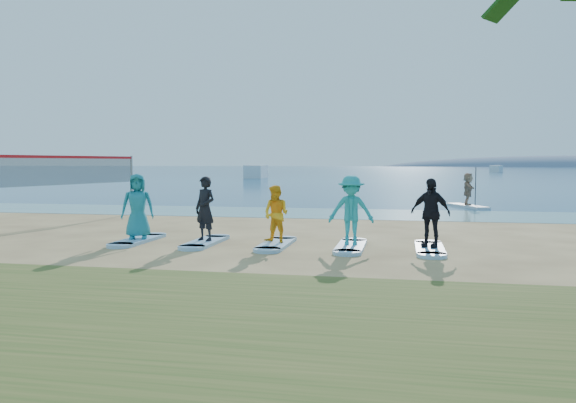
% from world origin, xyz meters
% --- Properties ---
extents(ground, '(600.00, 600.00, 0.00)m').
position_xyz_m(ground, '(0.00, 0.00, 0.00)').
color(ground, tan).
rests_on(ground, ground).
extents(shallow_water, '(600.00, 600.00, 0.00)m').
position_xyz_m(shallow_water, '(0.00, 10.50, 0.01)').
color(shallow_water, teal).
rests_on(shallow_water, ground).
extents(ocean, '(600.00, 600.00, 0.00)m').
position_xyz_m(ocean, '(0.00, 160.00, 0.01)').
color(ocean, navy).
rests_on(ocean, ground).
extents(volleyball_net, '(2.01, 8.88, 2.50)m').
position_xyz_m(volleyball_net, '(-9.21, 4.10, 1.90)').
color(volleyball_net, gray).
rests_on(volleyball_net, ground).
extents(paddleboard, '(1.83, 3.03, 0.12)m').
position_xyz_m(paddleboard, '(6.32, 15.13, 0.06)').
color(paddleboard, silver).
rests_on(paddleboard, ground).
extents(paddleboarder, '(0.52, 1.49, 1.59)m').
position_xyz_m(paddleboarder, '(6.32, 15.13, 0.91)').
color(paddleboarder, tan).
rests_on(paddleboarder, paddleboard).
extents(boat_offshore_a, '(3.47, 9.04, 1.81)m').
position_xyz_m(boat_offshore_a, '(-17.39, 64.33, 0.00)').
color(boat_offshore_a, silver).
rests_on(boat_offshore_a, ground).
extents(boat_offshore_b, '(3.74, 6.38, 1.53)m').
position_xyz_m(boat_offshore_b, '(23.90, 119.06, 0.00)').
color(boat_offshore_b, silver).
rests_on(boat_offshore_b, ground).
extents(surfboard_0, '(0.70, 2.20, 0.09)m').
position_xyz_m(surfboard_0, '(-4.13, 0.74, 0.04)').
color(surfboard_0, '#8FBDDE').
rests_on(surfboard_0, ground).
extents(student_0, '(1.04, 0.85, 1.82)m').
position_xyz_m(student_0, '(-4.13, 0.74, 1.00)').
color(student_0, teal).
rests_on(student_0, surfboard_0).
extents(surfboard_1, '(0.70, 2.20, 0.09)m').
position_xyz_m(surfboard_1, '(-2.14, 0.74, 0.04)').
color(surfboard_1, '#8FBDDE').
rests_on(surfboard_1, ground).
extents(student_1, '(0.75, 0.64, 1.75)m').
position_xyz_m(student_1, '(-2.14, 0.74, 0.97)').
color(student_1, black).
rests_on(student_1, surfboard_1).
extents(surfboard_2, '(0.70, 2.20, 0.09)m').
position_xyz_m(surfboard_2, '(-0.16, 0.74, 0.04)').
color(surfboard_2, '#8FBDDE').
rests_on(surfboard_2, ground).
extents(student_2, '(0.90, 0.81, 1.52)m').
position_xyz_m(student_2, '(-0.16, 0.74, 0.85)').
color(student_2, '#FFAF1A').
rests_on(student_2, surfboard_2).
extents(surfboard_3, '(0.70, 2.20, 0.09)m').
position_xyz_m(surfboard_3, '(1.83, 0.74, 0.04)').
color(surfboard_3, '#8FBDDE').
rests_on(surfboard_3, ground).
extents(student_3, '(1.21, 0.75, 1.80)m').
position_xyz_m(student_3, '(1.83, 0.74, 0.99)').
color(student_3, teal).
rests_on(student_3, surfboard_3).
extents(surfboard_4, '(0.70, 2.20, 0.09)m').
position_xyz_m(surfboard_4, '(3.82, 0.74, 0.04)').
color(surfboard_4, '#8FBDDE').
rests_on(surfboard_4, ground).
extents(student_4, '(1.10, 0.80, 1.74)m').
position_xyz_m(student_4, '(3.82, 0.74, 0.96)').
color(student_4, black).
rests_on(student_4, surfboard_4).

